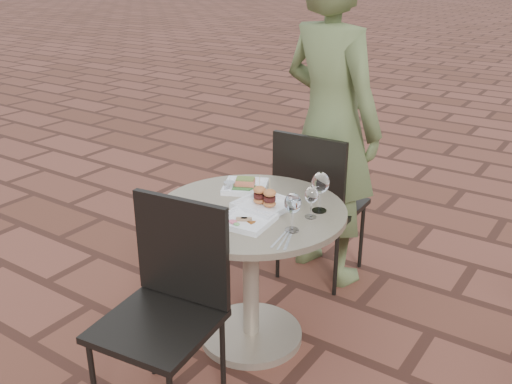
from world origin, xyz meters
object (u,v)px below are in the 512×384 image
Objects in this scene: cafe_table at (251,255)px; chair_far at (316,195)px; plate_sliders at (265,201)px; plate_tuna at (246,220)px; plate_salmon at (245,186)px; diner at (331,125)px; chair_near at (169,293)px.

cafe_table is 0.69m from chair_far.
plate_sliders is 1.08× the size of plate_tuna.
diner is at bearing 77.98° from plate_salmon.
chair_near is 0.46m from plate_tuna.
plate_tuna is (0.10, -0.83, 0.19)m from chair_far.
chair_far and chair_near have the same top height.
plate_tuna is (0.03, -0.19, -0.02)m from plate_sliders.
plate_salmon is at bearing 131.30° from cafe_table.
diner is at bearing 91.60° from cafe_table.
chair_near is at bearing -92.40° from cafe_table.
chair_far is 0.68m from plate_sliders.
cafe_table is 0.36m from plate_salmon.
plate_sliders is (0.07, -0.64, 0.21)m from chair_far.
cafe_table is 3.79× the size of plate_tuna.
plate_tuna is at bearing -54.19° from plate_salmon.
plate_sliders is 0.19m from plate_tuna.
chair_near is at bearing 87.69° from chair_far.
chair_far reaches higher than cafe_table.
cafe_table is 0.28m from plate_sliders.
plate_tuna is (0.10, -0.97, -0.19)m from diner.
chair_far is 3.63× the size of plate_sliders.
chair_near reaches higher than cafe_table.
cafe_table is at bearing 80.42° from chair_near.
diner is 0.69m from plate_salmon.
chair_far reaches higher than plate_salmon.
diner is at bearing 82.83° from chair_near.
plate_sliders reaches higher than cafe_table.
chair_far is at bearing 104.97° from diner.
plate_salmon is at bearing 146.88° from plate_sliders.
plate_salmon is 0.25m from plate_sliders.
diner reaches higher than plate_tuna.
cafe_table is at bearing -132.72° from plate_sliders.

